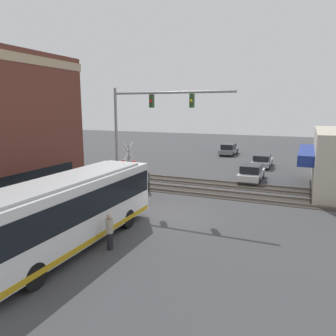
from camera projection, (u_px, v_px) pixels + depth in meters
ground_plane at (175, 217)px, 19.36m from camera, size 120.00×120.00×0.00m
city_bus at (71, 209)px, 14.89m from camera, size 10.59×2.59×3.30m
traffic_signal_gantry at (146, 117)px, 23.03m from camera, size 0.42×8.91×7.74m
crossing_signal at (129, 162)px, 24.76m from camera, size 1.41×1.18×3.81m
rail_track_near at (204, 192)px, 24.78m from camera, size 2.60×60.00×0.15m
rail_track_far at (215, 183)px, 27.68m from camera, size 2.60×60.00×0.15m
parked_car_white at (251, 173)px, 28.78m from camera, size 4.46×1.82×1.44m
parked_car_silver at (262, 161)px, 35.45m from camera, size 4.50×1.82×1.35m
parked_car_grey at (229, 150)px, 44.51m from camera, size 4.69×1.82×1.50m
pedestrian_near_bus at (110, 232)px, 14.75m from camera, size 0.34×0.34×1.67m
pedestrian_at_crossing at (148, 181)px, 25.04m from camera, size 0.34×0.34×1.64m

